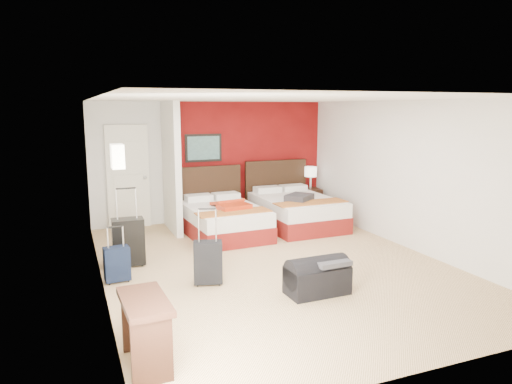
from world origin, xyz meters
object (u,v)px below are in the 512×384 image
red_suitcase_open (231,205)px  suitcase_charcoal (208,264)px  bed_right (297,212)px  nightstand (310,201)px  table_lamp (311,178)px  suitcase_black (128,243)px  desk (146,332)px  bed_left (224,221)px  duffel_bag (317,279)px  suitcase_navy (117,266)px

red_suitcase_open → suitcase_charcoal: (-1.07, -2.19, -0.32)m
bed_right → nightstand: bearing=47.2°
red_suitcase_open → table_lamp: 2.53m
bed_right → suitcase_charcoal: bed_right is taller
bed_right → red_suitcase_open: bearing=-172.0°
red_suitcase_open → suitcase_black: (-1.98, -1.00, -0.25)m
table_lamp → suitcase_charcoal: 4.73m
suitcase_black → suitcase_charcoal: bearing=-50.9°
table_lamp → suitcase_charcoal: table_lamp is taller
nightstand → desk: bearing=-125.8°
bed_left → suitcase_black: suitcase_black is taller
suitcase_charcoal → nightstand: bearing=60.3°
suitcase_black → desk: size_ratio=0.89×
bed_left → duffel_bag: (0.24, -3.14, -0.08)m
bed_left → suitcase_navy: size_ratio=3.97×
bed_left → red_suitcase_open: size_ratio=2.39×
bed_left → red_suitcase_open: (0.10, -0.10, 0.33)m
duffel_bag → desk: size_ratio=1.00×
table_lamp → suitcase_black: table_lamp is taller
red_suitcase_open → suitcase_navy: 2.78m
suitcase_black → duffel_bag: bearing=-42.1°
bed_left → desk: size_ratio=2.34×
bed_right → red_suitcase_open: size_ratio=2.54×
red_suitcase_open → suitcase_charcoal: bearing=-126.1°
suitcase_charcoal → desk: 2.11m
suitcase_navy → bed_left: bearing=34.5°
nightstand → desk: (-4.45, -5.09, 0.04)m
suitcase_charcoal → bed_left: bearing=82.6°
red_suitcase_open → nightstand: red_suitcase_open is taller
bed_right → duffel_bag: 3.54m
bed_right → red_suitcase_open: (-1.48, -0.24, 0.31)m
bed_left → suitcase_charcoal: 2.49m
suitcase_black → suitcase_navy: 0.70m
nightstand → table_lamp: bearing=0.0°
suitcase_charcoal → suitcase_navy: 1.27m
red_suitcase_open → nightstand: 2.54m
red_suitcase_open → duffel_bag: 3.07m
red_suitcase_open → suitcase_navy: red_suitcase_open is taller
table_lamp → desk: table_lamp is taller
suitcase_navy → desk: (0.03, -2.33, 0.10)m
table_lamp → suitcase_black: (-4.24, -2.12, -0.48)m
suitcase_black → suitcase_navy: size_ratio=1.50×
bed_left → bed_right: size_ratio=0.94×
bed_left → desk: 4.58m
bed_right → suitcase_black: bearing=-161.4°
suitcase_black → suitcase_navy: (-0.24, -0.64, -0.12)m
desk → table_lamp: bearing=46.6°
nightstand → desk: desk is taller
bed_right → desk: (-3.67, -4.22, 0.03)m
red_suitcase_open → duffel_bag: (0.14, -3.04, -0.40)m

